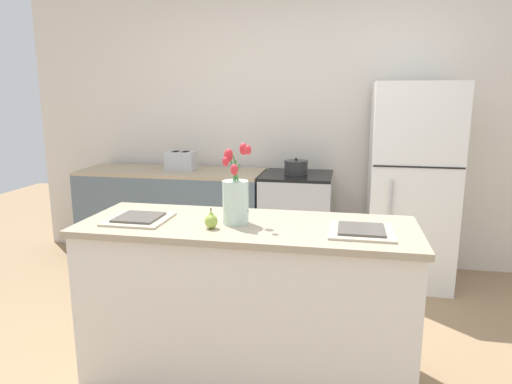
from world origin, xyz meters
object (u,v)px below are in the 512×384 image
refrigerator (411,185)px  pear_figurine (211,220)px  plate_setting_left (139,218)px  toaster (181,161)px  stove_range (296,224)px  cooking_pot (296,167)px  plate_setting_right (361,231)px  flower_vase (236,198)px

refrigerator → pear_figurine: 2.12m
plate_setting_left → toaster: (-0.37, 1.67, 0.08)m
stove_range → refrigerator: (0.95, 0.00, 0.39)m
refrigerator → stove_range: bearing=-180.0°
refrigerator → cooking_pot: refrigerator is taller
refrigerator → toaster: bearing=179.6°
plate_setting_right → pear_figurine: bearing=-174.1°
pear_figurine → toaster: toaster is taller
stove_range → refrigerator: bearing=0.0°
stove_range → pear_figurine: (-0.26, -1.73, 0.49)m
pear_figurine → cooking_pot: cooking_pot is taller
flower_vase → refrigerator: bearing=55.4°
plate_setting_left → cooking_pot: cooking_pot is taller
flower_vase → plate_setting_right: 0.67m
stove_range → refrigerator: 1.03m
refrigerator → toaster: 2.02m
stove_range → toaster: size_ratio=3.22×
plate_setting_left → flower_vase: bearing=4.7°
plate_setting_left → toaster: size_ratio=1.14×
refrigerator → plate_setting_right: 1.72m
stove_range → cooking_pot: 0.51m
pear_figurine → cooking_pot: bearing=81.9°
flower_vase → plate_setting_left: flower_vase is taller
plate_setting_right → toaster: (-1.56, 1.67, 0.08)m
flower_vase → plate_setting_right: (0.66, -0.04, -0.13)m
toaster → plate_setting_left: bearing=-77.5°
stove_range → toaster: (-1.07, 0.01, 0.54)m
stove_range → flower_vase: size_ratio=2.11×
refrigerator → plate_setting_left: size_ratio=5.27×
stove_range → flower_vase: flower_vase is taller
refrigerator → plate_setting_right: bearing=-105.3°
pear_figurine → toaster: 1.92m
refrigerator → flower_vase: 1.97m
stove_range → toaster: toaster is taller
stove_range → cooking_pot: (-0.01, 0.00, 0.51)m
refrigerator → plate_setting_left: bearing=-134.8°
flower_vase → toaster: size_ratio=1.53×
plate_setting_left → plate_setting_right: size_ratio=1.00×
refrigerator → toaster: (-2.02, 0.01, 0.15)m
flower_vase → pear_figurine: (-0.10, -0.12, -0.10)m
plate_setting_left → plate_setting_right: (1.19, 0.00, 0.00)m
pear_figurine → toaster: size_ratio=0.39×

